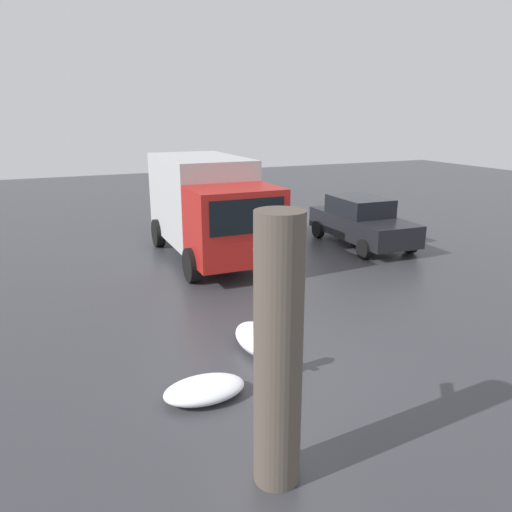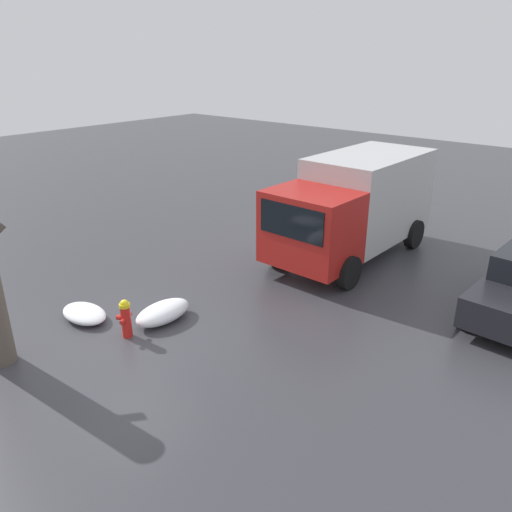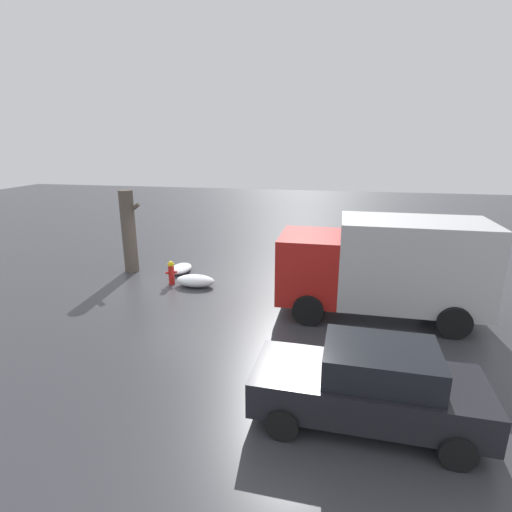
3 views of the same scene
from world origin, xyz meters
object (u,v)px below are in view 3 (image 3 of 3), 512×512
object	(u,v)px
tree_trunk	(129,231)
delivery_truck	(384,264)
fire_hydrant	(171,272)
parked_car	(370,384)

from	to	relation	value
tree_trunk	delivery_truck	distance (m)	9.84
fire_hydrant	tree_trunk	size ratio (longest dim) A/B	0.27
tree_trunk	parked_car	bearing A→B (deg)	-40.36
tree_trunk	fire_hydrant	bearing A→B (deg)	-27.31
delivery_truck	parked_car	bearing A→B (deg)	172.69
tree_trunk	parked_car	distance (m)	11.61
delivery_truck	parked_car	world-z (taller)	delivery_truck
tree_trunk	delivery_truck	world-z (taller)	tree_trunk
fire_hydrant	parked_car	size ratio (longest dim) A/B	0.21
fire_hydrant	tree_trunk	bearing A→B (deg)	36.08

